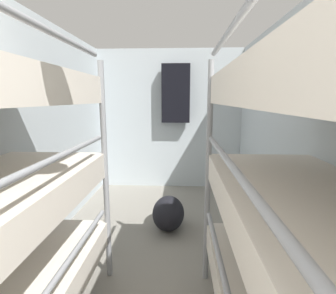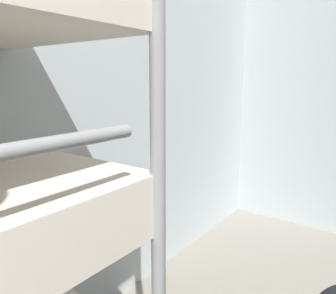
% 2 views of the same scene
% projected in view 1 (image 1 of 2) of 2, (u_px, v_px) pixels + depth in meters
% --- Properties ---
extents(wall_right, '(0.06, 4.91, 2.25)m').
position_uv_depth(wall_right, '(321.00, 148.00, 1.87)').
color(wall_right, silver).
rests_on(wall_right, ground_plane).
extents(wall_back, '(2.44, 0.06, 2.25)m').
position_uv_depth(wall_back, '(170.00, 120.00, 4.31)').
color(wall_back, silver).
rests_on(wall_back, ground_plane).
extents(bunk_stack_right_near, '(0.78, 1.94, 1.78)m').
position_uv_depth(bunk_stack_right_near, '(332.00, 230.00, 1.01)').
color(bunk_stack_right_near, gray).
rests_on(bunk_stack_right_near, ground_plane).
extents(duffel_bag, '(0.36, 0.54, 0.36)m').
position_uv_depth(duffel_bag, '(168.00, 213.00, 3.00)').
color(duffel_bag, black).
rests_on(duffel_bag, ground_plane).
extents(hanging_coat, '(0.44, 0.12, 0.90)m').
position_uv_depth(hanging_coat, '(176.00, 94.00, 4.09)').
color(hanging_coat, black).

